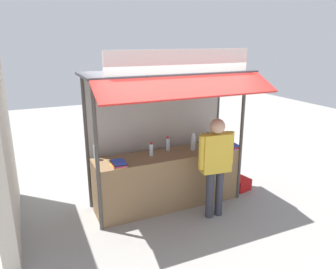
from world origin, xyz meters
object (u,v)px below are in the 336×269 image
Objects in this scene: banana_bunch_inner_left at (128,96)px; banana_bunch_inner_right at (229,91)px; banana_bunch_leftmost at (212,90)px; plastic_crate at (240,184)px; magazine_stack_left at (119,164)px; magazine_stack_center at (210,151)px; water_bottle_right at (208,139)px; water_bottle_back_right at (193,142)px; water_bottle_front_left at (151,149)px; magazine_stack_mid_left at (234,146)px; water_bottle_far_left at (168,144)px; water_bottle_back_left at (96,152)px; vendor_person at (216,159)px.

banana_bunch_inner_right is at bearing 0.02° from banana_bunch_inner_left.
plastic_crate is (0.97, 0.38, -1.96)m from banana_bunch_leftmost.
magazine_stack_left is at bearing 115.76° from banana_bunch_inner_left.
magazine_stack_center is 1.87m from banana_bunch_inner_left.
banana_bunch_inner_left is (-1.66, -0.53, 1.01)m from water_bottle_right.
banana_bunch_leftmost is 1.39m from banana_bunch_inner_left.
water_bottle_back_right is at bearing 18.38° from banana_bunch_inner_left.
water_bottle_front_left reaches higher than magazine_stack_center.
banana_bunch_leftmost reaches higher than magazine_stack_left.
banana_bunch_inner_left is (-1.50, -0.18, 1.11)m from magazine_stack_center.
banana_bunch_inner_right is 2.08m from plastic_crate.
magazine_stack_left is (-2.15, 0.01, 0.01)m from magazine_stack_mid_left.
banana_bunch_inner_right and banana_bunch_inner_left have the same top height.
water_bottle_back_left reaches higher than water_bottle_far_left.
banana_bunch_inner_left reaches higher than water_bottle_front_left.
water_bottle_back_right is 1.20× the size of water_bottle_right.
banana_bunch_leftmost is 2.22m from plastic_crate.
banana_bunch_inner_left reaches higher than plastic_crate.
banana_bunch_inner_left is at bearing -179.98° from banana_bunch_inner_right.
magazine_stack_mid_left is 1.21× the size of banana_bunch_leftmost.
magazine_stack_center is 1.33× the size of banana_bunch_leftmost.
magazine_stack_center is at bearing -52.30° from water_bottle_back_right.
water_bottle_back_left is 0.87× the size of plastic_crate.
magazine_stack_left is at bearing -170.68° from water_bottle_right.
vendor_person is at bearing -61.49° from water_bottle_far_left.
magazine_stack_left is 0.18× the size of vendor_person.
banana_bunch_inner_right is (0.20, -0.18, 1.08)m from magazine_stack_center.
water_bottle_back_left is at bearing 162.48° from banana_bunch_inner_right.
magazine_stack_center is at bearing -2.03° from magazine_stack_left.
water_bottle_front_left is 0.72× the size of plastic_crate.
banana_bunch_leftmost reaches higher than plastic_crate.
water_bottle_back_right is 1.34× the size of banana_bunch_leftmost.
water_bottle_right is (2.04, -0.13, -0.01)m from water_bottle_back_left.
water_bottle_back_left is at bearing 169.97° from magazine_stack_mid_left.
banana_bunch_inner_right is at bearing -7.42° from magazine_stack_left.
water_bottle_right is at bearing 3.22° from water_bottle_front_left.
magazine_stack_left is at bearing 171.03° from banana_bunch_leftmost.
magazine_stack_center reaches higher than plastic_crate.
vendor_person is 1.50m from plastic_crate.
magazine_stack_mid_left is (2.41, -0.43, -0.10)m from water_bottle_back_left.
water_bottle_far_left is 0.45m from water_bottle_back_right.
magazine_stack_center is (1.62, -0.06, -0.01)m from magazine_stack_left.
water_bottle_far_left reaches higher than water_bottle_front_left.
water_bottle_front_left reaches higher than magazine_stack_mid_left.
plastic_crate is (1.01, 0.64, -0.90)m from vendor_person.
vendor_person is (-0.04, -0.27, -1.07)m from banana_bunch_leftmost.
water_bottle_far_left is 1.21m from magazine_stack_mid_left.
vendor_person is (0.83, -0.73, -0.05)m from water_bottle_front_left.
magazine_stack_left is 1.62m from magazine_stack_center.
magazine_stack_mid_left is at bearing 6.47° from banana_bunch_inner_left.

